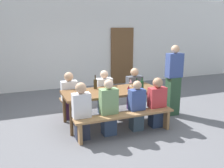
% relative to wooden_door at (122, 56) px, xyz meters
% --- Properties ---
extents(ground_plane, '(24.00, 24.00, 0.00)m').
position_rel_wooden_door_xyz_m(ground_plane, '(-1.78, -3.50, -1.05)').
color(ground_plane, slate).
extents(back_wall, '(14.00, 0.20, 3.20)m').
position_rel_wooden_door_xyz_m(back_wall, '(-1.78, 0.14, 0.55)').
color(back_wall, white).
rests_on(back_wall, ground).
extents(wooden_door, '(0.90, 0.06, 2.10)m').
position_rel_wooden_door_xyz_m(wooden_door, '(0.00, 0.00, 0.00)').
color(wooden_door, brown).
rests_on(wooden_door, ground).
extents(tasting_table, '(2.20, 0.87, 0.75)m').
position_rel_wooden_door_xyz_m(tasting_table, '(-1.78, -3.50, -0.37)').
color(tasting_table, brown).
rests_on(tasting_table, ground).
extents(bench_near, '(2.10, 0.30, 0.45)m').
position_rel_wooden_door_xyz_m(bench_near, '(-1.78, -4.23, -0.69)').
color(bench_near, '#9E7247').
rests_on(bench_near, ground).
extents(bench_far, '(2.10, 0.30, 0.45)m').
position_rel_wooden_door_xyz_m(bench_far, '(-1.78, -2.76, -0.69)').
color(bench_far, '#9E7247').
rests_on(bench_far, ground).
extents(wine_bottle_0, '(0.07, 0.07, 0.33)m').
position_rel_wooden_door_xyz_m(wine_bottle_0, '(-1.34, -3.82, -0.18)').
color(wine_bottle_0, '#143319').
rests_on(wine_bottle_0, tasting_table).
extents(wine_bottle_1, '(0.08, 0.08, 0.32)m').
position_rel_wooden_door_xyz_m(wine_bottle_1, '(-1.19, -3.79, -0.18)').
color(wine_bottle_1, '#194723').
rests_on(wine_bottle_1, tasting_table).
extents(wine_bottle_2, '(0.08, 0.08, 0.32)m').
position_rel_wooden_door_xyz_m(wine_bottle_2, '(-2.09, -3.22, -0.18)').
color(wine_bottle_2, '#332814').
rests_on(wine_bottle_2, tasting_table).
extents(wine_glass_0, '(0.08, 0.08, 0.15)m').
position_rel_wooden_door_xyz_m(wine_glass_0, '(-2.08, -3.75, -0.19)').
color(wine_glass_0, silver).
rests_on(wine_glass_0, tasting_table).
extents(wine_glass_1, '(0.07, 0.07, 0.17)m').
position_rel_wooden_door_xyz_m(wine_glass_1, '(-1.53, -3.83, -0.18)').
color(wine_glass_1, silver).
rests_on(wine_glass_1, tasting_table).
extents(wine_glass_2, '(0.07, 0.07, 0.17)m').
position_rel_wooden_door_xyz_m(wine_glass_2, '(-2.46, -3.24, -0.19)').
color(wine_glass_2, silver).
rests_on(wine_glass_2, tasting_table).
extents(wine_glass_3, '(0.07, 0.07, 0.18)m').
position_rel_wooden_door_xyz_m(wine_glass_3, '(-1.22, -3.29, -0.18)').
color(wine_glass_3, silver).
rests_on(wine_glass_3, tasting_table).
extents(seated_guest_near_0, '(0.35, 0.24, 1.14)m').
position_rel_wooden_door_xyz_m(seated_guest_near_0, '(-2.64, -4.08, -0.50)').
color(seated_guest_near_0, '#2A2F42').
rests_on(seated_guest_near_0, ground).
extents(seated_guest_near_1, '(0.35, 0.24, 1.15)m').
position_rel_wooden_door_xyz_m(seated_guest_near_1, '(-2.09, -4.08, -0.51)').
color(seated_guest_near_1, '#30405D').
rests_on(seated_guest_near_1, ground).
extents(seated_guest_near_2, '(0.33, 0.24, 1.07)m').
position_rel_wooden_door_xyz_m(seated_guest_near_2, '(-1.46, -4.08, -0.54)').
color(seated_guest_near_2, '#374957').
rests_on(seated_guest_near_2, ground).
extents(seated_guest_near_3, '(0.37, 0.24, 1.10)m').
position_rel_wooden_door_xyz_m(seated_guest_near_3, '(-0.97, -4.08, -0.52)').
color(seated_guest_near_3, navy).
rests_on(seated_guest_near_3, ground).
extents(seated_guest_far_0, '(0.37, 0.24, 1.13)m').
position_rel_wooden_door_xyz_m(seated_guest_far_0, '(-2.63, -2.91, -0.51)').
color(seated_guest_far_0, '#49274F').
rests_on(seated_guest_far_0, ground).
extents(seated_guest_far_1, '(0.39, 0.24, 1.11)m').
position_rel_wooden_door_xyz_m(seated_guest_far_1, '(-1.76, -2.91, -0.53)').
color(seated_guest_far_1, '#3B5071').
rests_on(seated_guest_far_1, ground).
extents(seated_guest_far_2, '(0.41, 0.24, 1.11)m').
position_rel_wooden_door_xyz_m(seated_guest_far_2, '(-0.93, -2.91, -0.52)').
color(seated_guest_far_2, '#432660').
rests_on(seated_guest_far_2, ground).
extents(standing_host, '(0.39, 0.24, 1.73)m').
position_rel_wooden_door_xyz_m(standing_host, '(-0.21, -3.59, -0.21)').
color(standing_host, '#2C4D33').
rests_on(standing_host, ground).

